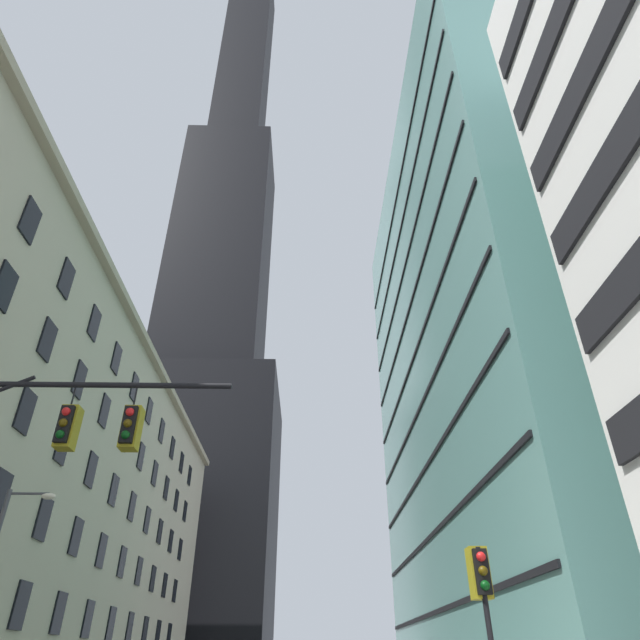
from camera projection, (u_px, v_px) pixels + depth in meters
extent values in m
cube|color=tan|center=(138.00, 327.00, 45.12)|extent=(0.70, 73.07, 0.60)
cube|color=black|center=(20.00, 605.00, 27.45)|extent=(0.14, 1.40, 2.20)
cube|color=black|center=(59.00, 613.00, 31.67)|extent=(0.14, 1.40, 2.20)
cube|color=black|center=(88.00, 619.00, 35.90)|extent=(0.14, 1.40, 2.20)
cube|color=black|center=(111.00, 624.00, 40.12)|extent=(0.14, 1.40, 2.20)
cube|color=black|center=(129.00, 627.00, 44.35)|extent=(0.14, 1.40, 2.20)
cube|color=black|center=(145.00, 630.00, 48.57)|extent=(0.14, 1.40, 2.20)
cube|color=black|center=(158.00, 633.00, 52.80)|extent=(0.14, 1.40, 2.20)
cube|color=black|center=(169.00, 635.00, 57.02)|extent=(0.14, 1.40, 2.20)
cube|color=black|center=(43.00, 519.00, 29.69)|extent=(0.14, 1.40, 2.20)
cube|color=black|center=(76.00, 537.00, 33.92)|extent=(0.14, 1.40, 2.20)
cube|color=black|center=(101.00, 551.00, 38.14)|extent=(0.14, 1.40, 2.20)
cube|color=black|center=(122.00, 562.00, 42.37)|extent=(0.14, 1.40, 2.20)
cube|color=black|center=(139.00, 571.00, 46.59)|extent=(0.14, 1.40, 2.20)
cube|color=black|center=(153.00, 579.00, 50.82)|extent=(0.14, 1.40, 2.20)
cube|color=black|center=(165.00, 585.00, 55.04)|extent=(0.14, 1.40, 2.20)
cube|color=black|center=(175.00, 591.00, 59.27)|extent=(0.14, 1.40, 2.20)
cube|color=black|center=(25.00, 411.00, 27.71)|extent=(0.14, 1.40, 2.20)
cube|color=black|center=(62.00, 444.00, 31.94)|extent=(0.14, 1.40, 2.20)
cube|color=black|center=(91.00, 470.00, 36.16)|extent=(0.14, 1.40, 2.20)
cube|color=black|center=(114.00, 490.00, 40.39)|extent=(0.14, 1.40, 2.20)
cube|color=black|center=(132.00, 507.00, 44.61)|extent=(0.14, 1.40, 2.20)
cube|color=black|center=(147.00, 520.00, 48.84)|extent=(0.14, 1.40, 2.20)
cube|color=black|center=(160.00, 532.00, 53.06)|extent=(0.14, 1.40, 2.20)
cube|color=black|center=(171.00, 541.00, 57.29)|extent=(0.14, 1.40, 2.20)
cube|color=black|center=(180.00, 550.00, 61.51)|extent=(0.14, 1.40, 2.20)
cube|color=black|center=(5.00, 287.00, 25.73)|extent=(0.14, 1.40, 2.20)
cube|color=black|center=(47.00, 340.00, 29.96)|extent=(0.14, 1.40, 2.20)
cube|color=black|center=(79.00, 380.00, 34.18)|extent=(0.14, 1.40, 2.20)
cube|color=black|center=(104.00, 411.00, 38.41)|extent=(0.14, 1.40, 2.20)
cube|color=black|center=(124.00, 436.00, 42.63)|extent=(0.14, 1.40, 2.20)
cube|color=black|center=(141.00, 456.00, 46.86)|extent=(0.14, 1.40, 2.20)
cube|color=black|center=(155.00, 474.00, 51.08)|extent=(0.14, 1.40, 2.20)
cube|color=black|center=(166.00, 488.00, 55.31)|extent=(0.14, 1.40, 2.20)
cube|color=black|center=(176.00, 501.00, 59.53)|extent=(0.14, 1.40, 2.20)
cube|color=black|center=(185.00, 511.00, 63.76)|extent=(0.14, 1.40, 2.20)
cube|color=black|center=(30.00, 220.00, 27.98)|extent=(0.14, 1.40, 2.20)
cube|color=black|center=(66.00, 279.00, 32.20)|extent=(0.14, 1.40, 2.20)
cube|color=black|center=(94.00, 323.00, 36.43)|extent=(0.14, 1.40, 2.20)
cube|color=black|center=(116.00, 359.00, 40.65)|extent=(0.14, 1.40, 2.20)
cube|color=black|center=(134.00, 387.00, 44.88)|extent=(0.14, 1.40, 2.20)
cube|color=black|center=(149.00, 411.00, 49.10)|extent=(0.14, 1.40, 2.20)
cube|color=black|center=(162.00, 431.00, 53.33)|extent=(0.14, 1.40, 2.20)
cube|color=black|center=(172.00, 448.00, 57.55)|extent=(0.14, 1.40, 2.20)
cube|color=black|center=(181.00, 463.00, 61.78)|extent=(0.14, 1.40, 2.20)
cube|color=black|center=(189.00, 476.00, 66.00)|extent=(0.14, 1.40, 2.20)
cube|color=black|center=(190.00, 516.00, 94.03)|extent=(28.98, 28.98, 46.23)
cube|color=black|center=(222.00, 259.00, 124.36)|extent=(20.29, 20.29, 67.25)
cube|color=black|center=(246.00, 63.00, 164.80)|extent=(13.04, 13.04, 84.06)
cube|color=slate|center=(538.00, 348.00, 39.99)|extent=(18.59, 35.76, 42.34)
cube|color=black|center=(438.00, 611.00, 30.65)|extent=(0.12, 34.76, 0.24)
cube|color=black|center=(431.00, 536.00, 32.79)|extent=(0.12, 34.76, 0.24)
cube|color=black|center=(424.00, 470.00, 34.92)|extent=(0.12, 34.76, 0.24)
cube|color=black|center=(418.00, 412.00, 37.06)|extent=(0.12, 34.76, 0.24)
cube|color=black|center=(413.00, 360.00, 39.20)|extent=(0.12, 34.76, 0.24)
cube|color=black|center=(408.00, 314.00, 41.34)|extent=(0.12, 34.76, 0.24)
cube|color=black|center=(404.00, 272.00, 43.48)|extent=(0.12, 34.76, 0.24)
cube|color=black|center=(400.00, 234.00, 45.61)|extent=(0.12, 34.76, 0.24)
cube|color=black|center=(396.00, 199.00, 47.75)|extent=(0.12, 34.76, 0.24)
cylinder|color=black|center=(65.00, 385.00, 13.36)|extent=(8.17, 0.14, 0.14)
cylinder|color=black|center=(73.00, 396.00, 13.20)|extent=(0.04, 0.04, 0.60)
cube|color=black|center=(66.00, 425.00, 12.80)|extent=(0.30, 0.30, 0.90)
cube|color=olive|center=(68.00, 428.00, 12.94)|extent=(0.40, 0.40, 1.04)
sphere|color=red|center=(66.00, 412.00, 12.82)|extent=(0.20, 0.20, 0.20)
sphere|color=#4B3A08|center=(63.00, 423.00, 12.67)|extent=(0.20, 0.20, 0.20)
sphere|color=#083D10|center=(60.00, 434.00, 12.52)|extent=(0.20, 0.20, 0.20)
cylinder|color=black|center=(135.00, 397.00, 13.23)|extent=(0.04, 0.04, 0.60)
cube|color=black|center=(130.00, 426.00, 12.83)|extent=(0.30, 0.30, 0.90)
cube|color=olive|center=(132.00, 428.00, 12.97)|extent=(0.40, 0.40, 1.04)
sphere|color=red|center=(130.00, 412.00, 12.84)|extent=(0.20, 0.20, 0.20)
sphere|color=#4B3A08|center=(128.00, 423.00, 12.69)|extent=(0.20, 0.20, 0.20)
sphere|color=#083D10|center=(125.00, 435.00, 12.54)|extent=(0.20, 0.20, 0.20)
cylinder|color=black|center=(491.00, 640.00, 11.02)|extent=(0.12, 0.12, 3.52)
cube|color=black|center=(481.00, 572.00, 11.69)|extent=(0.30, 0.30, 0.90)
cube|color=olive|center=(479.00, 573.00, 11.84)|extent=(0.40, 0.40, 1.04)
sphere|color=red|center=(481.00, 557.00, 11.71)|extent=(0.20, 0.20, 0.20)
sphere|color=#4B3A08|center=(483.00, 571.00, 11.56)|extent=(0.20, 0.20, 0.20)
sphere|color=#083D10|center=(485.00, 585.00, 11.41)|extent=(0.20, 0.20, 0.20)
cylinder|color=#47474C|center=(29.00, 494.00, 21.33)|extent=(1.56, 0.10, 0.10)
ellipsoid|color=#EFE5C6|center=(49.00, 496.00, 21.29)|extent=(0.56, 0.32, 0.24)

